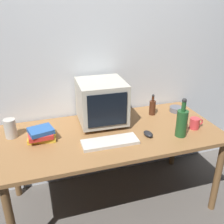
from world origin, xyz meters
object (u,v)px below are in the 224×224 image
at_px(book_stack, 41,134).
at_px(metal_canister, 10,128).
at_px(crt_monitor, 101,102).
at_px(bottle_short, 152,107).
at_px(bottle_tall, 182,122).
at_px(computer_mouse, 148,134).
at_px(mug, 195,123).
at_px(cd_spindle, 176,109).
at_px(keyboard, 110,142).

xyz_separation_m(book_stack, metal_canister, (-0.22, 0.12, 0.03)).
bearing_deg(crt_monitor, bottle_short, 2.86).
relative_size(crt_monitor, bottle_tall, 1.27).
bearing_deg(computer_mouse, mug, -5.20).
relative_size(bottle_short, cd_spindle, 1.63).
bearing_deg(bottle_short, crt_monitor, -177.14).
xyz_separation_m(keyboard, computer_mouse, (0.32, 0.02, 0.01)).
relative_size(bottle_tall, mug, 2.61).
distance_m(computer_mouse, mug, 0.42).
xyz_separation_m(keyboard, bottle_tall, (0.56, -0.06, 0.11)).
xyz_separation_m(crt_monitor, computer_mouse, (0.28, -0.33, -0.17)).
bearing_deg(book_stack, cd_spindle, 7.31).
distance_m(book_stack, cd_spindle, 1.26).
bearing_deg(book_stack, bottle_tall, -14.02).
height_order(cd_spindle, metal_canister, metal_canister).
relative_size(keyboard, metal_canister, 2.80).
height_order(crt_monitor, book_stack, crt_monitor).
bearing_deg(computer_mouse, metal_canister, 157.77).
bearing_deg(keyboard, metal_canister, 156.29).
bearing_deg(metal_canister, mug, -12.05).
relative_size(keyboard, cd_spindle, 3.50).
height_order(bottle_short, cd_spindle, bottle_short).
height_order(bottle_short, book_stack, bottle_short).
distance_m(keyboard, mug, 0.74).
height_order(crt_monitor, metal_canister, crt_monitor).
height_order(bottle_tall, cd_spindle, bottle_tall).
xyz_separation_m(computer_mouse, cd_spindle, (0.45, 0.35, 0.00)).
distance_m(keyboard, metal_canister, 0.77).
height_order(crt_monitor, computer_mouse, crt_monitor).
xyz_separation_m(bottle_tall, cd_spindle, (0.21, 0.42, -0.09)).
bearing_deg(bottle_short, cd_spindle, -1.98).
bearing_deg(bottle_short, book_stack, -170.45).
bearing_deg(cd_spindle, crt_monitor, -178.76).
height_order(crt_monitor, bottle_short, crt_monitor).
height_order(book_stack, cd_spindle, book_stack).
xyz_separation_m(crt_monitor, bottle_short, (0.49, 0.02, -0.12)).
bearing_deg(book_stack, metal_canister, 151.15).
bearing_deg(mug, bottle_tall, -157.39).
xyz_separation_m(crt_monitor, bottle_tall, (0.52, -0.40, -0.08)).
distance_m(bottle_short, mug, 0.41).
xyz_separation_m(bottle_tall, mug, (0.18, 0.07, -0.07)).
xyz_separation_m(keyboard, metal_canister, (-0.70, 0.32, 0.06)).
bearing_deg(mug, bottle_short, 121.20).
bearing_deg(bottle_short, computer_mouse, -119.91).
xyz_separation_m(computer_mouse, mug, (0.42, 0.00, 0.03)).
bearing_deg(metal_canister, crt_monitor, 1.87).
distance_m(bottle_tall, cd_spindle, 0.48).
xyz_separation_m(bottle_short, book_stack, (-1.00, -0.17, -0.02)).
xyz_separation_m(mug, cd_spindle, (0.03, 0.35, -0.02)).
bearing_deg(bottle_tall, crt_monitor, 142.43).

